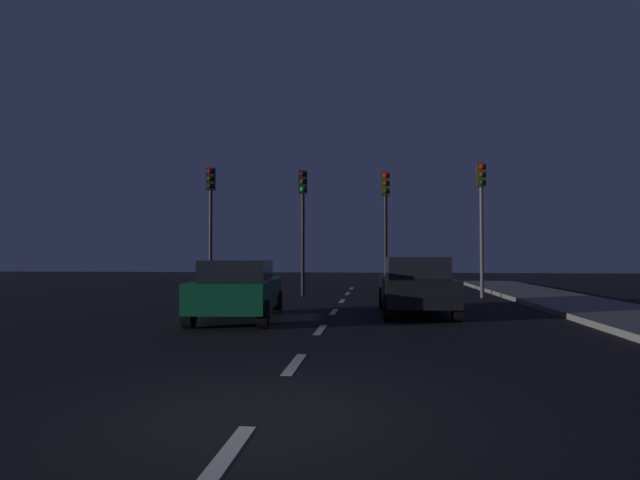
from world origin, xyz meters
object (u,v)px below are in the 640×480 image
car_adjacent_lane (238,290)px  traffic_signal_far_right (481,204)px  traffic_signal_center_right (386,209)px  traffic_signal_center_left (303,208)px  car_stopped_ahead (416,286)px  traffic_signal_far_left (211,206)px

car_adjacent_lane → traffic_signal_far_right: bearing=47.3°
traffic_signal_center_right → traffic_signal_center_left: bearing=180.0°
traffic_signal_far_right → car_adjacent_lane: (-7.42, -8.05, -2.82)m
car_stopped_ahead → car_adjacent_lane: bearing=-158.1°
traffic_signal_center_left → car_stopped_ahead: size_ratio=1.18×
car_stopped_ahead → traffic_signal_center_right: bearing=96.5°
car_stopped_ahead → car_adjacent_lane: size_ratio=1.00×
traffic_signal_far_left → car_stopped_ahead: bearing=-39.1°
traffic_signal_far_right → car_adjacent_lane: size_ratio=1.21×
traffic_signal_center_left → traffic_signal_far_right: traffic_signal_far_right is taller
car_adjacent_lane → traffic_signal_far_left: bearing=111.6°
car_adjacent_lane → traffic_signal_center_right: bearing=64.8°
traffic_signal_far_left → car_stopped_ahead: (7.68, -6.25, -2.79)m
traffic_signal_center_right → car_stopped_ahead: 6.81m
traffic_signal_center_left → traffic_signal_far_left: bearing=180.0°
traffic_signal_center_left → traffic_signal_center_right: bearing=-0.0°
traffic_signal_center_left → car_adjacent_lane: traffic_signal_center_left is taller
car_stopped_ahead → car_adjacent_lane: car_stopped_ahead is taller
traffic_signal_center_left → car_stopped_ahead: 7.86m
traffic_signal_center_right → car_adjacent_lane: traffic_signal_center_right is taller
traffic_signal_center_left → car_stopped_ahead: traffic_signal_center_left is taller
traffic_signal_center_left → traffic_signal_center_right: traffic_signal_center_left is taller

